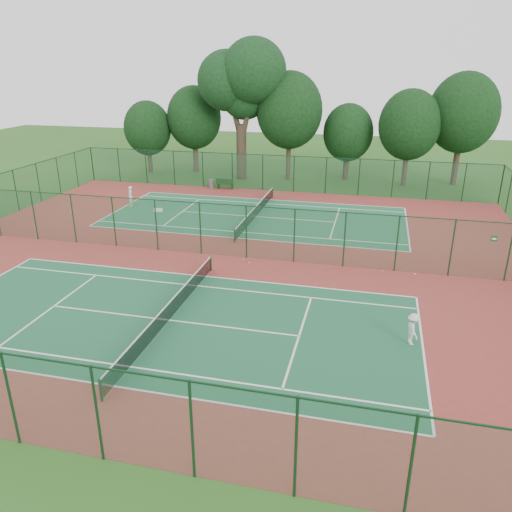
# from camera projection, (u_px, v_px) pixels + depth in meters

# --- Properties ---
(ground) EXTENTS (120.00, 120.00, 0.00)m
(ground) POSITION_uv_depth(u_px,v_px,m) (224.00, 256.00, 32.52)
(ground) COLOR #27561A
(ground) RESTS_ON ground
(red_pad) EXTENTS (40.00, 36.00, 0.01)m
(red_pad) POSITION_uv_depth(u_px,v_px,m) (224.00, 256.00, 32.52)
(red_pad) COLOR maroon
(red_pad) RESTS_ON ground
(court_near) EXTENTS (23.77, 10.97, 0.01)m
(court_near) POSITION_uv_depth(u_px,v_px,m) (170.00, 320.00, 24.37)
(court_near) COLOR #1C5837
(court_near) RESTS_ON red_pad
(court_far) EXTENTS (23.77, 10.97, 0.01)m
(court_far) POSITION_uv_depth(u_px,v_px,m) (256.00, 217.00, 40.66)
(court_far) COLOR #1F623C
(court_far) RESTS_ON red_pad
(fence_north) EXTENTS (40.00, 0.09, 3.50)m
(fence_north) POSITION_uv_depth(u_px,v_px,m) (278.00, 173.00, 48.17)
(fence_north) COLOR #17462E
(fence_north) RESTS_ON ground
(fence_south) EXTENTS (40.00, 0.09, 3.50)m
(fence_south) POSITION_uv_depth(u_px,v_px,m) (53.00, 406.00, 15.59)
(fence_south) COLOR #18492D
(fence_south) RESTS_ON ground
(fence_divider) EXTENTS (40.00, 0.09, 3.50)m
(fence_divider) POSITION_uv_depth(u_px,v_px,m) (223.00, 230.00, 31.88)
(fence_divider) COLOR #174524
(fence_divider) RESTS_ON ground
(tennis_net_near) EXTENTS (0.10, 12.90, 0.97)m
(tennis_net_near) POSITION_uv_depth(u_px,v_px,m) (169.00, 311.00, 24.18)
(tennis_net_near) COLOR #13361D
(tennis_net_near) RESTS_ON ground
(tennis_net_far) EXTENTS (0.10, 12.90, 0.97)m
(tennis_net_far) POSITION_uv_depth(u_px,v_px,m) (256.00, 210.00, 40.47)
(tennis_net_far) COLOR #13341E
(tennis_net_far) RESTS_ON ground
(player_near) EXTENTS (0.80, 1.08, 1.49)m
(player_near) POSITION_uv_depth(u_px,v_px,m) (413.00, 329.00, 22.06)
(player_near) COLOR silver
(player_near) RESTS_ON court_near
(player_far) EXTENTS (0.56, 0.72, 1.75)m
(player_far) POSITION_uv_depth(u_px,v_px,m) (130.00, 196.00, 43.30)
(player_far) COLOR white
(player_far) RESTS_ON court_far
(trash_bin) EXTENTS (0.66, 0.66, 0.92)m
(trash_bin) POSITION_uv_depth(u_px,v_px,m) (211.00, 184.00, 49.47)
(trash_bin) COLOR slate
(trash_bin) RESTS_ON red_pad
(bench) EXTENTS (1.73, 0.52, 1.06)m
(bench) POSITION_uv_depth(u_px,v_px,m) (225.00, 184.00, 49.29)
(bench) COLOR black
(bench) RESTS_ON red_pad
(kit_bag) EXTENTS (0.77, 0.47, 0.27)m
(kit_bag) POSITION_uv_depth(u_px,v_px,m) (158.00, 210.00, 42.00)
(kit_bag) COLOR white
(kit_bag) RESTS_ON red_pad
(stray_ball_a) EXTENTS (0.07, 0.07, 0.07)m
(stray_ball_a) POSITION_uv_depth(u_px,v_px,m) (243.00, 259.00, 31.79)
(stray_ball_a) COLOR gold
(stray_ball_a) RESTS_ON red_pad
(stray_ball_b) EXTENTS (0.07, 0.07, 0.07)m
(stray_ball_b) POSITION_uv_depth(u_px,v_px,m) (383.00, 271.00, 30.03)
(stray_ball_b) COLOR #B5CB2F
(stray_ball_b) RESTS_ON red_pad
(stray_ball_c) EXTENTS (0.07, 0.07, 0.07)m
(stray_ball_c) POSITION_uv_depth(u_px,v_px,m) (249.00, 263.00, 31.28)
(stray_ball_c) COLOR #E5F138
(stray_ball_c) RESTS_ON red_pad
(big_tree) EXTENTS (9.24, 6.77, 14.20)m
(big_tree) POSITION_uv_depth(u_px,v_px,m) (242.00, 80.00, 50.41)
(big_tree) COLOR #33271B
(big_tree) RESTS_ON ground
(evergreen_row) EXTENTS (39.00, 5.00, 12.00)m
(evergreen_row) POSITION_uv_depth(u_px,v_px,m) (294.00, 178.00, 54.36)
(evergreen_row) COLOR black
(evergreen_row) RESTS_ON ground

